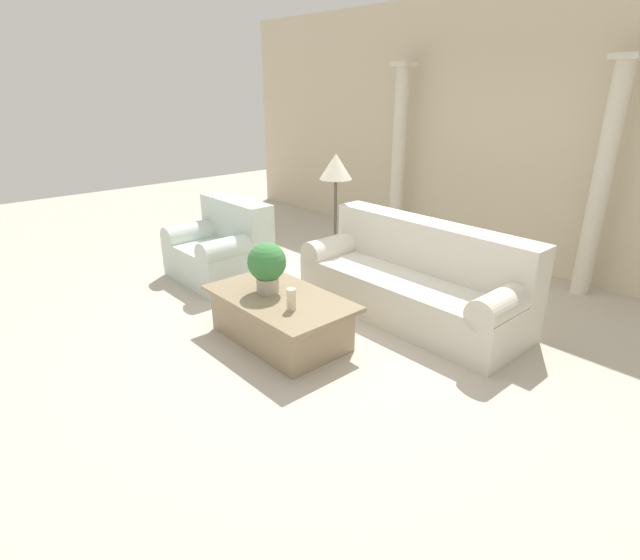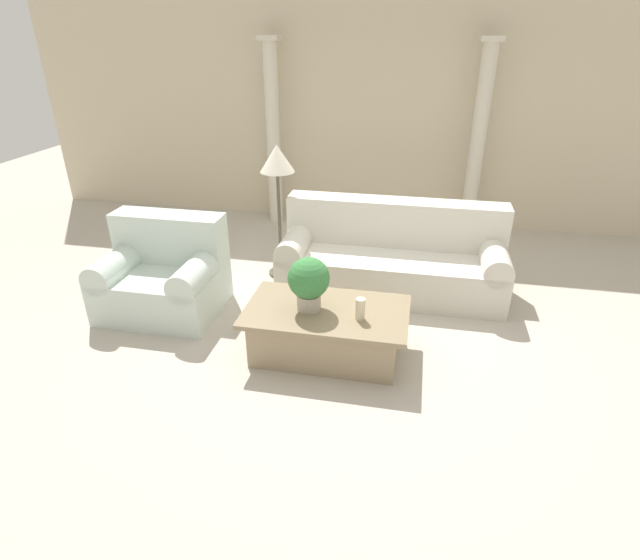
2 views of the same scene
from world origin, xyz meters
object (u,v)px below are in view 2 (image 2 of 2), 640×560
at_px(sofa_long, 392,257).
at_px(potted_plant, 309,281).
at_px(loveseat, 164,274).
at_px(coffee_table, 327,331).
at_px(floor_lamp, 277,168).

height_order(sofa_long, potted_plant, sofa_long).
height_order(sofa_long, loveseat, same).
relative_size(coffee_table, floor_lamp, 0.93).
bearing_deg(sofa_long, floor_lamp, 175.83).
distance_m(sofa_long, loveseat, 2.32).
xyz_separation_m(potted_plant, floor_lamp, (-0.65, 1.44, 0.53)).
bearing_deg(coffee_table, sofa_long, 71.43).
xyz_separation_m(sofa_long, floor_lamp, (-1.24, 0.09, 0.86)).
bearing_deg(loveseat, potted_plant, -16.87).
distance_m(sofa_long, potted_plant, 1.51).
bearing_deg(floor_lamp, potted_plant, -65.75).
xyz_separation_m(coffee_table, floor_lamp, (-0.79, 1.42, 0.99)).
relative_size(loveseat, coffee_table, 0.81).
bearing_deg(loveseat, sofa_long, 22.17).
distance_m(loveseat, coffee_table, 1.77).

